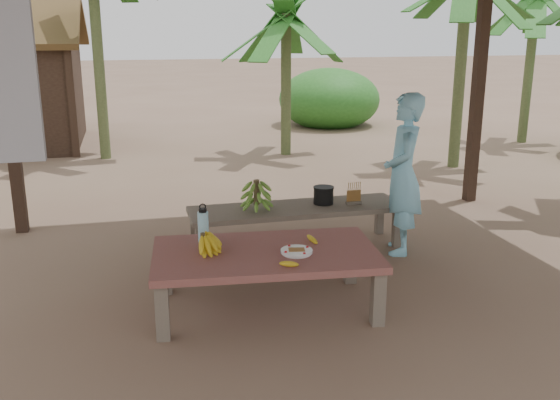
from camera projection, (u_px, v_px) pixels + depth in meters
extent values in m
plane|color=brown|center=(318.00, 287.00, 5.55)|extent=(80.00, 80.00, 0.00)
cube|color=black|center=(9.00, 112.00, 6.70)|extent=(0.13, 0.13, 2.70)
cube|color=black|center=(477.00, 98.00, 7.97)|extent=(0.13, 0.13, 2.70)
cube|color=brown|center=(162.00, 312.00, 4.57)|extent=(0.11, 0.11, 0.44)
cube|color=brown|center=(378.00, 298.00, 4.80)|extent=(0.11, 0.11, 0.44)
cube|color=brown|center=(166.00, 269.00, 5.37)|extent=(0.11, 0.11, 0.44)
cube|color=brown|center=(350.00, 259.00, 5.60)|extent=(0.11, 0.11, 0.44)
cube|color=maroon|center=(266.00, 254.00, 5.02)|extent=(1.88, 1.16, 0.06)
cube|color=brown|center=(200.00, 245.00, 6.02)|extent=(0.08, 0.08, 0.40)
cube|color=brown|center=(397.00, 229.00, 6.51)|extent=(0.08, 0.08, 0.40)
cube|color=brown|center=(194.00, 231.00, 6.45)|extent=(0.08, 0.08, 0.40)
cube|color=brown|center=(379.00, 216.00, 6.94)|extent=(0.08, 0.08, 0.40)
cube|color=brown|center=(296.00, 209.00, 6.42)|extent=(2.21, 0.63, 0.05)
cylinder|color=white|center=(297.00, 253.00, 4.95)|extent=(0.23, 0.23, 0.01)
cylinder|color=white|center=(297.00, 251.00, 4.94)|extent=(0.25, 0.25, 0.02)
cube|color=brown|center=(297.00, 250.00, 4.94)|extent=(0.14, 0.11, 0.02)
ellipsoid|color=yellow|center=(289.00, 264.00, 4.68)|extent=(0.16, 0.07, 0.04)
ellipsoid|color=yellow|center=(312.00, 239.00, 5.22)|extent=(0.07, 0.17, 0.04)
cylinder|color=#45B6D9|center=(203.00, 227.00, 5.19)|extent=(0.09, 0.09, 0.26)
cylinder|color=black|center=(203.00, 210.00, 5.15)|extent=(0.07, 0.07, 0.03)
torus|color=black|center=(203.00, 207.00, 5.14)|extent=(0.06, 0.01, 0.06)
cylinder|color=black|center=(324.00, 196.00, 6.50)|extent=(0.21, 0.21, 0.18)
imported|color=#7AC7E6|center=(403.00, 174.00, 6.23)|extent=(0.56, 0.69, 1.63)
cylinder|color=#596638|center=(460.00, 73.00, 9.91)|extent=(0.18, 0.18, 3.05)
cylinder|color=#596638|center=(286.00, 86.00, 10.98)|extent=(0.18, 0.18, 2.45)
cylinder|color=#596638|center=(98.00, 56.00, 10.49)|extent=(0.18, 0.18, 3.50)
cylinder|color=#596638|center=(529.00, 70.00, 12.11)|extent=(0.18, 0.18, 2.84)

